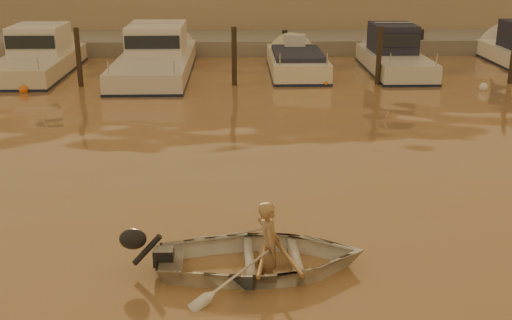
{
  "coord_description": "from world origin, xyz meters",
  "views": [
    {
      "loc": [
        -0.14,
        -8.14,
        4.76
      ],
      "look_at": [
        0.23,
        3.56,
        0.75
      ],
      "focal_mm": 45.0,
      "sensor_mm": 36.0,
      "label": 1
    }
  ],
  "objects_px": {
    "moored_boat_2": "(155,57)",
    "moored_boat_3": "(297,67)",
    "dinghy": "(262,258)",
    "person": "(269,246)",
    "moored_boat_1": "(37,58)",
    "moored_boat_4": "(395,56)"
  },
  "relations": [
    {
      "from": "dinghy",
      "to": "moored_boat_2",
      "type": "distance_m",
      "value": 15.82
    },
    {
      "from": "dinghy",
      "to": "moored_boat_4",
      "type": "distance_m",
      "value": 16.46
    },
    {
      "from": "dinghy",
      "to": "person",
      "type": "distance_m",
      "value": 0.23
    },
    {
      "from": "moored_boat_4",
      "to": "moored_boat_1",
      "type": "bearing_deg",
      "value": 180.0
    },
    {
      "from": "moored_boat_2",
      "to": "moored_boat_3",
      "type": "height_order",
      "value": "moored_boat_2"
    },
    {
      "from": "moored_boat_3",
      "to": "moored_boat_1",
      "type": "bearing_deg",
      "value": 180.0
    },
    {
      "from": "moored_boat_3",
      "to": "moored_boat_4",
      "type": "distance_m",
      "value": 3.76
    },
    {
      "from": "moored_boat_1",
      "to": "dinghy",
      "type": "bearing_deg",
      "value": -63.14
    },
    {
      "from": "moored_boat_3",
      "to": "moored_boat_4",
      "type": "xyz_separation_m",
      "value": [
        3.74,
        0.0,
        0.4
      ]
    },
    {
      "from": "moored_boat_1",
      "to": "moored_boat_4",
      "type": "distance_m",
      "value": 13.5
    },
    {
      "from": "moored_boat_1",
      "to": "moored_boat_2",
      "type": "bearing_deg",
      "value": 0.0
    },
    {
      "from": "moored_boat_1",
      "to": "moored_boat_4",
      "type": "xyz_separation_m",
      "value": [
        13.5,
        0.0,
        0.0
      ]
    },
    {
      "from": "person",
      "to": "moored_boat_3",
      "type": "bearing_deg",
      "value": -8.82
    },
    {
      "from": "moored_boat_2",
      "to": "moored_boat_4",
      "type": "distance_m",
      "value": 9.07
    },
    {
      "from": "moored_boat_2",
      "to": "moored_boat_3",
      "type": "relative_size",
      "value": 1.48
    },
    {
      "from": "person",
      "to": "moored_boat_2",
      "type": "bearing_deg",
      "value": 10.72
    },
    {
      "from": "moored_boat_1",
      "to": "moored_boat_4",
      "type": "height_order",
      "value": "same"
    },
    {
      "from": "person",
      "to": "moored_boat_4",
      "type": "bearing_deg",
      "value": -21.9
    },
    {
      "from": "moored_boat_1",
      "to": "moored_boat_4",
      "type": "bearing_deg",
      "value": 0.0
    },
    {
      "from": "person",
      "to": "moored_boat_2",
      "type": "distance_m",
      "value": 15.83
    },
    {
      "from": "person",
      "to": "moored_boat_1",
      "type": "bearing_deg",
      "value": 25.13
    },
    {
      "from": "person",
      "to": "dinghy",
      "type": "bearing_deg",
      "value": 90.0
    }
  ]
}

